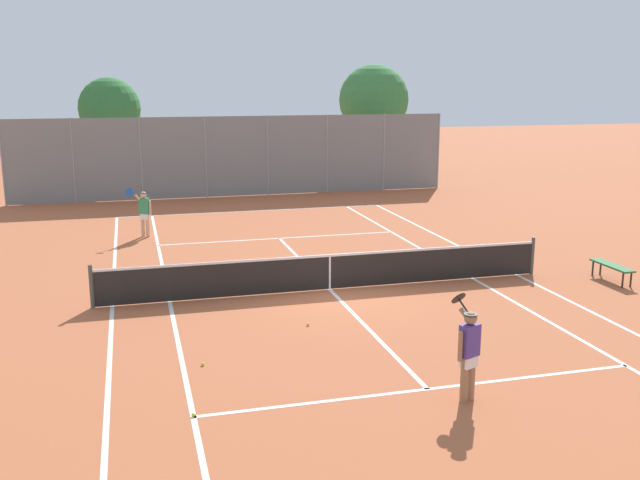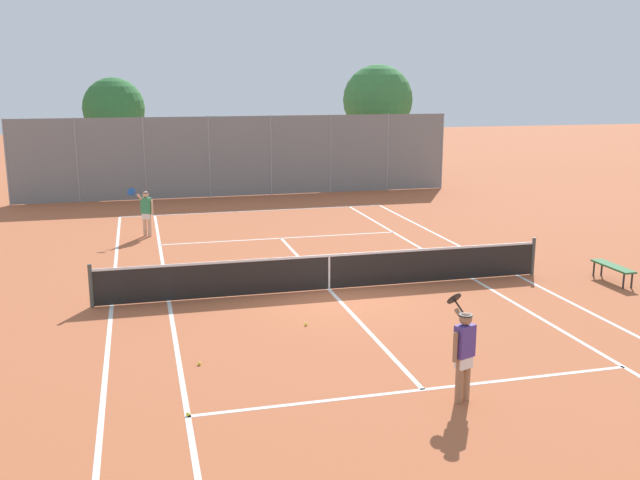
# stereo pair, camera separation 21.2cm
# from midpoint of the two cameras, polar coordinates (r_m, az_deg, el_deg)

# --- Properties ---
(ground_plane) EXTENTS (120.00, 120.00, 0.00)m
(ground_plane) POSITION_cam_midpoint_polar(r_m,az_deg,el_deg) (18.75, 0.46, -3.98)
(ground_plane) COLOR #B25B38
(court_line_markings) EXTENTS (11.10, 23.90, 0.01)m
(court_line_markings) POSITION_cam_midpoint_polar(r_m,az_deg,el_deg) (18.75, 0.46, -3.97)
(court_line_markings) COLOR silver
(court_line_markings) RESTS_ON ground
(tennis_net) EXTENTS (12.00, 0.10, 1.07)m
(tennis_net) POSITION_cam_midpoint_polar(r_m,az_deg,el_deg) (18.61, 0.46, -2.48)
(tennis_net) COLOR #474C47
(tennis_net) RESTS_ON ground
(player_near_side) EXTENTS (0.46, 0.88, 1.77)m
(player_near_side) POSITION_cam_midpoint_polar(r_m,az_deg,el_deg) (12.42, 11.31, -8.59)
(player_near_side) COLOR #936B4C
(player_near_side) RESTS_ON ground
(player_far_left) EXTENTS (0.87, 0.66, 1.77)m
(player_far_left) POSITION_cam_midpoint_polar(r_m,az_deg,el_deg) (25.58, -14.12, 2.28)
(player_far_left) COLOR #D8A884
(player_far_left) RESTS_ON ground
(loose_tennis_ball_1) EXTENTS (0.07, 0.07, 0.07)m
(loose_tennis_ball_1) POSITION_cam_midpoint_polar(r_m,az_deg,el_deg) (14.13, -9.78, -9.75)
(loose_tennis_ball_1) COLOR #D1DB33
(loose_tennis_ball_1) RESTS_ON ground
(loose_tennis_ball_3) EXTENTS (0.07, 0.07, 0.07)m
(loose_tennis_ball_3) POSITION_cam_midpoint_polar(r_m,az_deg,el_deg) (19.88, -3.67, -2.94)
(loose_tennis_ball_3) COLOR #D1DB33
(loose_tennis_ball_3) RESTS_ON ground
(loose_tennis_ball_4) EXTENTS (0.07, 0.07, 0.07)m
(loose_tennis_ball_4) POSITION_cam_midpoint_polar(r_m,az_deg,el_deg) (12.18, -10.59, -13.59)
(loose_tennis_ball_4) COLOR #D1DB33
(loose_tennis_ball_4) RESTS_ON ground
(loose_tennis_ball_5) EXTENTS (0.07, 0.07, 0.07)m
(loose_tennis_ball_5) POSITION_cam_midpoint_polar(r_m,az_deg,el_deg) (16.06, -1.35, -6.76)
(loose_tennis_ball_5) COLOR #D1DB33
(loose_tennis_ball_5) RESTS_ON ground
(courtside_bench) EXTENTS (0.36, 1.50, 0.47)m
(courtside_bench) POSITION_cam_midpoint_polar(r_m,az_deg,el_deg) (20.95, 22.05, -1.98)
(courtside_bench) COLOR #2D6638
(courtside_bench) RESTS_ON ground
(back_fence) EXTENTS (20.49, 0.08, 3.76)m
(back_fence) POSITION_cam_midpoint_polar(r_m,az_deg,el_deg) (33.77, -6.83, 6.66)
(back_fence) COLOR gray
(back_fence) RESTS_ON ground
(tree_behind_left) EXTENTS (3.02, 3.02, 5.51)m
(tree_behind_left) POSITION_cam_midpoint_polar(r_m,az_deg,el_deg) (37.19, -16.54, 9.96)
(tree_behind_left) COLOR brown
(tree_behind_left) RESTS_ON ground
(tree_behind_right) EXTENTS (3.72, 3.72, 6.19)m
(tree_behind_right) POSITION_cam_midpoint_polar(r_m,az_deg,el_deg) (38.78, 4.15, 10.91)
(tree_behind_right) COLOR brown
(tree_behind_right) RESTS_ON ground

